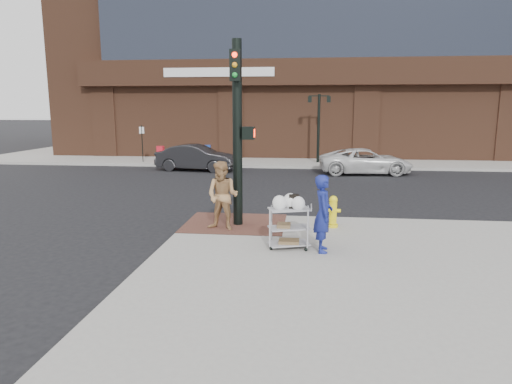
# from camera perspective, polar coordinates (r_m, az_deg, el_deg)

# --- Properties ---
(ground) EXTENTS (220.00, 220.00, 0.00)m
(ground) POSITION_cam_1_polar(r_m,az_deg,el_deg) (12.05, -0.47, -5.77)
(ground) COLOR black
(ground) RESTS_ON ground
(sidewalk_far) EXTENTS (65.00, 36.00, 0.15)m
(sidewalk_far) POSITION_cam_1_polar(r_m,az_deg,el_deg) (44.99, 20.88, 5.61)
(sidewalk_far) COLOR gray
(sidewalk_far) RESTS_ON ground
(brick_curb_ramp) EXTENTS (2.80, 2.40, 0.01)m
(brick_curb_ramp) POSITION_cam_1_polar(r_m,az_deg,el_deg) (12.95, -2.63, -3.91)
(brick_curb_ramp) COLOR brown
(brick_curb_ramp) RESTS_ON sidewalk_near
(lamp_post) EXTENTS (1.32, 0.22, 4.00)m
(lamp_post) POSITION_cam_1_polar(r_m,az_deg,el_deg) (27.50, 7.84, 8.83)
(lamp_post) COLOR black
(lamp_post) RESTS_ON sidewalk_far
(parking_sign) EXTENTS (0.05, 0.05, 2.20)m
(parking_sign) POSITION_cam_1_polar(r_m,az_deg,el_deg) (28.35, -14.03, 5.89)
(parking_sign) COLOR black
(parking_sign) RESTS_ON sidewalk_far
(traffic_signal_pole) EXTENTS (0.61, 0.51, 5.00)m
(traffic_signal_pole) POSITION_cam_1_polar(r_m,az_deg,el_deg) (12.41, -2.26, 7.98)
(traffic_signal_pole) COLOR black
(traffic_signal_pole) RESTS_ON sidewalk_near
(woman_blue) EXTENTS (0.44, 0.66, 1.76)m
(woman_blue) POSITION_cam_1_polar(r_m,az_deg,el_deg) (10.37, 8.39, -2.68)
(woman_blue) COLOR navy
(woman_blue) RESTS_ON sidewalk_near
(pedestrian_tan) EXTENTS (1.03, 0.89, 1.84)m
(pedestrian_tan) POSITION_cam_1_polar(r_m,az_deg,el_deg) (12.12, -4.19, -0.49)
(pedestrian_tan) COLOR #AB7F50
(pedestrian_tan) RESTS_ON sidewalk_near
(sedan_dark) EXTENTS (4.45, 2.04, 1.42)m
(sedan_dark) POSITION_cam_1_polar(r_m,az_deg,el_deg) (24.98, -7.47, 4.28)
(sedan_dark) COLOR black
(sedan_dark) RESTS_ON ground
(minivan_white) EXTENTS (4.87, 2.54, 1.31)m
(minivan_white) POSITION_cam_1_polar(r_m,az_deg,el_deg) (24.20, 13.52, 3.75)
(minivan_white) COLOR silver
(minivan_white) RESTS_ON ground
(utility_cart) EXTENTS (1.03, 0.77, 1.28)m
(utility_cart) POSITION_cam_1_polar(r_m,az_deg,el_deg) (10.59, 4.17, -4.00)
(utility_cart) COLOR #A5A6AB
(utility_cart) RESTS_ON sidewalk_near
(fire_hydrant) EXTENTS (0.41, 0.29, 0.87)m
(fire_hydrant) POSITION_cam_1_polar(r_m,az_deg,el_deg) (12.62, 9.61, -2.37)
(fire_hydrant) COLOR yellow
(fire_hydrant) RESTS_ON sidewalk_near
(newsbox_red) EXTENTS (0.40, 0.36, 0.92)m
(newsbox_red) POSITION_cam_1_polar(r_m,az_deg,el_deg) (28.55, -11.84, 4.72)
(newsbox_red) COLOR red
(newsbox_red) RESTS_ON sidewalk_far
(newsbox_blue) EXTENTS (0.44, 0.40, 1.00)m
(newsbox_blue) POSITION_cam_1_polar(r_m,az_deg,el_deg) (27.79, -6.14, 4.82)
(newsbox_blue) COLOR #1C44B7
(newsbox_blue) RESTS_ON sidewalk_far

